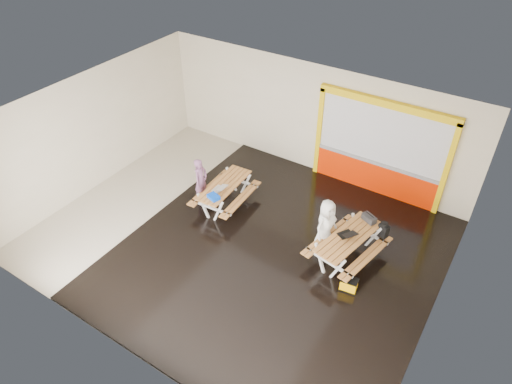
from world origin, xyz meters
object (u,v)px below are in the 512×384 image
Objects in this scene: dark_case at (326,242)px; fluke_bag at (349,285)px; person_right at (326,225)px; person_left at (201,180)px; backpack at (383,230)px; blue_pouch at (214,197)px; picnic_table_right at (348,242)px; laptop_left at (220,188)px; laptop_right at (347,234)px; picnic_table_left at (225,190)px; toolbox at (369,218)px.

dark_case is 0.98× the size of fluke_bag.
person_right reaches higher than dark_case.
person_left is 3.81m from person_right.
person_right is 3.41× the size of backpack.
backpack is (4.28, 1.30, -0.07)m from blue_pouch.
laptop_left reaches higher than picnic_table_right.
person_left is 2.58× the size of laptop_right.
laptop_right reaches higher than laptop_left.
person_left is at bearing -159.90° from picnic_table_left.
toolbox is at bearing -84.27° from person_left.
backpack is at bearing 51.49° from picnic_table_right.
toolbox reaches higher than backpack.
person_right is at bearing 3.80° from laptop_left.
blue_pouch is 0.78× the size of toolbox.
laptop_right reaches higher than fluke_bag.
blue_pouch is at bearing -171.56° from picnic_table_right.
backpack is 0.98× the size of fluke_bag.
picnic_table_left is 1.38× the size of person_right.
picnic_table_right is 0.97m from backpack.
picnic_table_left is 0.73m from person_left.
backpack is at bearing 24.94° from dark_case.
blue_pouch reaches higher than picnic_table_right.
person_right is 2.71× the size of laptop_right.
laptop_left reaches higher than fluke_bag.
laptop_left is 4.34m from fluke_bag.
picnic_table_right is at bearing -15.95° from dark_case.
toolbox is at bearing 37.02° from dark_case.
laptop_right is at bearing -18.79° from dark_case.
blue_pouch is (0.08, -0.38, -0.00)m from laptop_left.
fluke_bag is (4.27, -1.03, -0.37)m from picnic_table_left.
picnic_table_right is at bearing 117.10° from fluke_bag.
person_left is (-0.66, -0.24, 0.21)m from picnic_table_left.
dark_case is 1.55m from fluke_bag.
backpack reaches higher than picnic_table_left.
picnic_table_left is 4.71× the size of toolbox.
laptop_left reaches higher than picnic_table_left.
person_right is 1.59m from fluke_bag.
toolbox is at bearing -35.16° from person_right.
picnic_table_left is 6.03× the size of blue_pouch.
toolbox reaches higher than blue_pouch.
laptop_right is at bearing -83.27° from person_right.
blue_pouch is 0.76× the size of fluke_bag.
blue_pouch is at bearing -171.74° from laptop_right.
laptop_right is at bearing 119.92° from fluke_bag.
person_right is 3.40× the size of dark_case.
person_left reaches higher than blue_pouch.
picnic_table_right is 5.19× the size of fluke_bag.
toolbox is at bearing 74.15° from laptop_right.
person_left is 4.41m from laptop_right.
person_left reaches higher than laptop_right.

